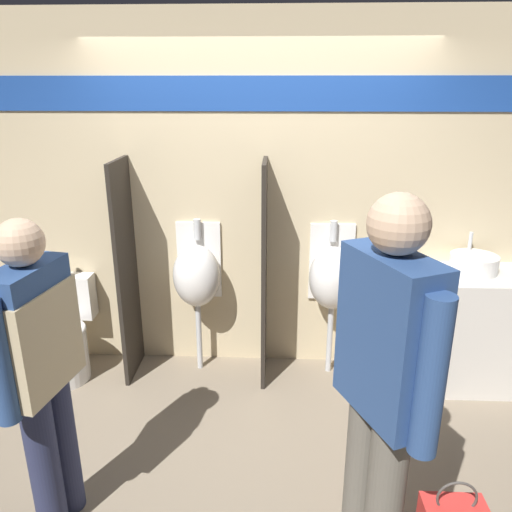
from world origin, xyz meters
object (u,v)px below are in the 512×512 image
object	(u,v)px
sink_basin	(474,263)
urinal_far	(333,277)
toilet	(64,339)
urinal_near_counter	(197,275)
cell_phone	(450,278)
person_with_lanyard	(383,385)
person_in_vest	(38,360)

from	to	relation	value
sink_basin	urinal_far	distance (m)	1.02
toilet	urinal_near_counter	bearing A→B (deg)	8.58
cell_phone	person_with_lanyard	size ratio (longest dim) A/B	0.08
urinal_far	person_in_vest	size ratio (longest dim) A/B	0.74
cell_phone	toilet	world-z (taller)	toilet
cell_phone	toilet	size ratio (longest dim) A/B	0.15
person_in_vest	toilet	bearing A→B (deg)	31.11
urinal_near_counter	person_in_vest	distance (m)	1.61
cell_phone	person_with_lanyard	bearing A→B (deg)	-116.98
sink_basin	person_with_lanyard	xyz separation A→B (m)	(-0.99, -1.68, 0.05)
person_in_vest	urinal_far	bearing A→B (deg)	-35.51
sink_basin	toilet	size ratio (longest dim) A/B	0.38
urinal_near_counter	urinal_far	size ratio (longest dim) A/B	1.00
toilet	person_in_vest	size ratio (longest dim) A/B	0.55
urinal_near_counter	urinal_far	xyz separation A→B (m)	(1.04, 0.00, 0.00)
sink_basin	urinal_near_counter	distance (m)	2.05
sink_basin	urinal_near_counter	world-z (taller)	urinal_near_counter
toilet	person_in_vest	world-z (taller)	person_in_vest
urinal_far	person_with_lanyard	bearing A→B (deg)	-89.20
urinal_near_counter	person_in_vest	size ratio (longest dim) A/B	0.74
person_with_lanyard	urinal_far	bearing A→B (deg)	-23.28
toilet	person_with_lanyard	world-z (taller)	person_with_lanyard
cell_phone	sink_basin	bearing A→B (deg)	36.74
sink_basin	toilet	xyz separation A→B (m)	(-3.09, -0.10, -0.64)
person_in_vest	sink_basin	bearing A→B (deg)	-50.25
cell_phone	urinal_far	xyz separation A→B (m)	(-0.80, 0.22, -0.09)
cell_phone	person_with_lanyard	world-z (taller)	person_with_lanyard
sink_basin	urinal_near_counter	xyz separation A→B (m)	(-2.05, 0.06, -0.15)
sink_basin	person_in_vest	bearing A→B (deg)	-150.19
urinal_far	toilet	world-z (taller)	urinal_far
urinal_near_counter	person_with_lanyard	world-z (taller)	person_with_lanyard
cell_phone	urinal_near_counter	world-z (taller)	urinal_near_counter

